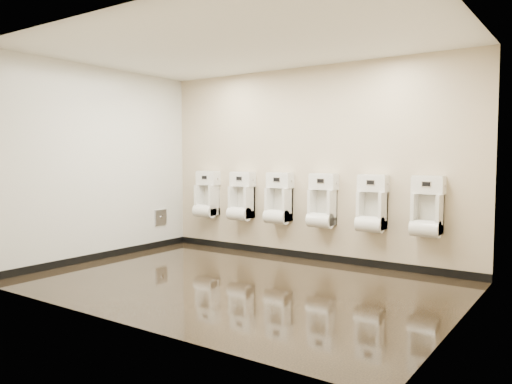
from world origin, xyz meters
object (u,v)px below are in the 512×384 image
at_px(urinal_1, 241,200).
at_px(urinal_4, 372,208).
at_px(urinal_2, 278,202).
at_px(urinal_0, 207,198).
at_px(urinal_3, 322,205).
at_px(access_panel, 161,217).
at_px(urinal_5, 427,211).

distance_m(urinal_1, urinal_4, 2.15).
relative_size(urinal_2, urinal_4, 1.00).
height_order(urinal_0, urinal_4, same).
relative_size(urinal_0, urinal_3, 1.00).
bearing_deg(urinal_0, urinal_2, 0.00).
bearing_deg(urinal_3, urinal_4, 0.00).
xyz_separation_m(urinal_3, urinal_4, (0.73, 0.00, 0.00)).
relative_size(access_panel, urinal_1, 0.33).
height_order(access_panel, urinal_4, urinal_4).
xyz_separation_m(access_panel, urinal_4, (3.51, 0.42, 0.32)).
distance_m(urinal_3, urinal_4, 0.73).
height_order(urinal_3, urinal_4, same).
height_order(urinal_2, urinal_3, same).
bearing_deg(urinal_1, access_panel, -162.93).
distance_m(urinal_0, urinal_5, 3.58).
height_order(urinal_4, urinal_5, same).
bearing_deg(urinal_1, urinal_2, 0.00).
distance_m(urinal_2, urinal_3, 0.73).
xyz_separation_m(urinal_2, urinal_4, (1.46, 0.00, 0.00)).
bearing_deg(urinal_0, urinal_4, 0.00).
bearing_deg(access_panel, urinal_3, 8.55).
bearing_deg(urinal_3, urinal_1, 180.00).
relative_size(urinal_2, urinal_5, 1.00).
bearing_deg(urinal_2, urinal_5, 0.00).
bearing_deg(urinal_3, urinal_5, 0.00).
xyz_separation_m(urinal_2, urinal_5, (2.18, 0.00, 0.00)).
relative_size(urinal_1, urinal_4, 1.00).
bearing_deg(urinal_1, urinal_5, 0.00).
bearing_deg(urinal_5, access_panel, -174.37).
bearing_deg(urinal_3, access_panel, -171.45).
distance_m(access_panel, urinal_2, 2.12).
bearing_deg(urinal_1, urinal_4, 0.00).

